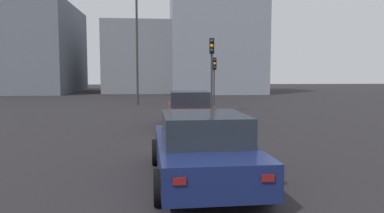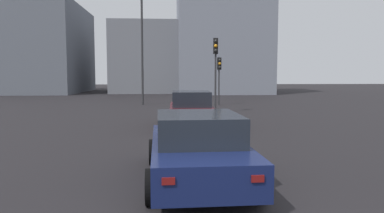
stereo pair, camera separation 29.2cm
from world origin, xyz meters
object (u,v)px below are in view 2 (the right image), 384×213
Objects in this scene: traffic_light_near_left at (216,60)px; traffic_light_near_right at (219,71)px; car_navy_second at (197,148)px; street_lamp_kerbside at (142,39)px; car_maroon_lead at (191,110)px.

traffic_light_near_right is at bearing 176.81° from traffic_light_near_left.
traffic_light_near_right is at bearing -11.17° from car_navy_second.
traffic_light_near_right is (18.89, -3.26, 1.83)m from car_navy_second.
traffic_light_near_left is at bearing -143.99° from street_lamp_kerbside.
car_navy_second is 1.07× the size of traffic_light_near_left.
traffic_light_near_left reaches higher than car_navy_second.
traffic_light_near_left is at bearing -18.38° from traffic_light_near_right.
street_lamp_kerbside is (19.63, 2.41, 4.16)m from car_navy_second.
car_maroon_lead is 12.73m from street_lamp_kerbside.
traffic_light_near_left is at bearing -17.16° from car_maroon_lead.
street_lamp_kerbside reaches higher than traffic_light_near_left.
street_lamp_kerbside is at bearing -105.25° from traffic_light_near_right.
traffic_light_near_left is 8.06m from street_lamp_kerbside.
car_maroon_lead is 6.12m from traffic_light_near_left.
street_lamp_kerbside reaches higher than car_navy_second.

